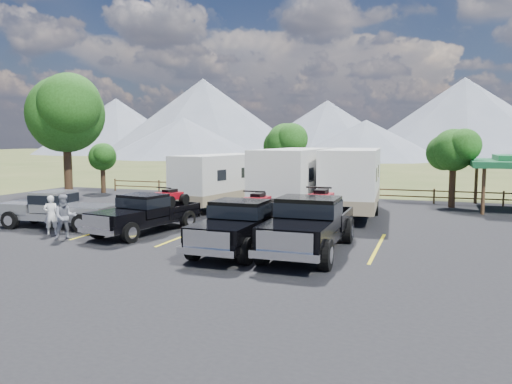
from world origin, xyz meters
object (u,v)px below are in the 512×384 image
(rig_center, at_px, (243,223))
(person_a, at_px, (51,215))
(pickup_silver, at_px, (57,209))
(rig_right, at_px, (310,222))
(rig_left, at_px, (147,212))
(tree_big_nw, at_px, (65,114))
(trailer_left, at_px, (222,180))
(trailer_right, at_px, (352,181))
(person_b, at_px, (65,217))
(trailer_center, at_px, (295,181))

(rig_center, xyz_separation_m, person_a, (-8.79, -0.07, -0.15))
(rig_center, distance_m, pickup_silver, 9.88)
(rig_right, bearing_deg, rig_center, -171.64)
(rig_left, relative_size, pickup_silver, 1.03)
(tree_big_nw, relative_size, trailer_left, 0.85)
(trailer_right, bearing_deg, person_b, -138.13)
(rig_center, distance_m, rig_right, 2.51)
(rig_left, distance_m, pickup_silver, 4.66)
(pickup_silver, bearing_deg, rig_center, 75.54)
(tree_big_nw, relative_size, pickup_silver, 1.35)
(pickup_silver, bearing_deg, trailer_left, 145.43)
(tree_big_nw, xyz_separation_m, trailer_left, (8.66, 2.93, -3.89))
(rig_right, relative_size, person_a, 4.01)
(tree_big_nw, relative_size, person_a, 4.60)
(rig_right, distance_m, trailer_center, 8.57)
(tree_big_nw, relative_size, person_b, 4.22)
(rig_left, xyz_separation_m, pickup_silver, (-4.65, -0.24, -0.04))
(trailer_center, xyz_separation_m, trailer_right, (2.81, 1.22, -0.01))
(rig_right, bearing_deg, pickup_silver, 174.87)
(trailer_left, bearing_deg, pickup_silver, -109.29)
(rig_right, distance_m, pickup_silver, 12.30)
(trailer_left, bearing_deg, trailer_center, -7.81)
(tree_big_nw, bearing_deg, pickup_silver, -54.06)
(rig_center, xyz_separation_m, trailer_center, (-0.27, 8.46, 0.87))
(trailer_center, bearing_deg, person_b, -128.50)
(pickup_silver, xyz_separation_m, person_a, (0.98, -1.49, -0.03))
(rig_left, xyz_separation_m, rig_center, (5.12, -1.66, 0.08))
(tree_big_nw, relative_size, rig_right, 1.15)
(trailer_right, xyz_separation_m, pickup_silver, (-12.32, -8.26, -0.99))
(rig_right, bearing_deg, trailer_center, 108.50)
(rig_right, bearing_deg, person_b, -173.97)
(trailer_right, relative_size, person_b, 5.55)
(trailer_center, bearing_deg, rig_center, -88.49)
(tree_big_nw, bearing_deg, person_b, -50.70)
(trailer_center, xyz_separation_m, pickup_silver, (-9.51, -7.04, -0.99))
(person_a, bearing_deg, trailer_right, -172.10)
(person_a, bearing_deg, pickup_silver, -89.30)
(tree_big_nw, distance_m, trailer_left, 9.94)
(rig_center, xyz_separation_m, pickup_silver, (-9.77, 1.42, -0.12))
(trailer_left, height_order, person_a, trailer_left)
(trailer_right, xyz_separation_m, person_a, (-11.34, -9.75, -1.02))
(pickup_silver, bearing_deg, rig_right, 78.94)
(rig_left, height_order, rig_right, rig_right)
(trailer_left, relative_size, person_a, 5.42)
(rig_center, height_order, pickup_silver, rig_center)
(rig_right, xyz_separation_m, trailer_center, (-2.75, 8.08, 0.78))
(person_a, bearing_deg, tree_big_nw, -87.36)
(tree_big_nw, height_order, trailer_left, tree_big_nw)
(pickup_silver, relative_size, person_a, 3.42)
(person_b, bearing_deg, pickup_silver, 88.55)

